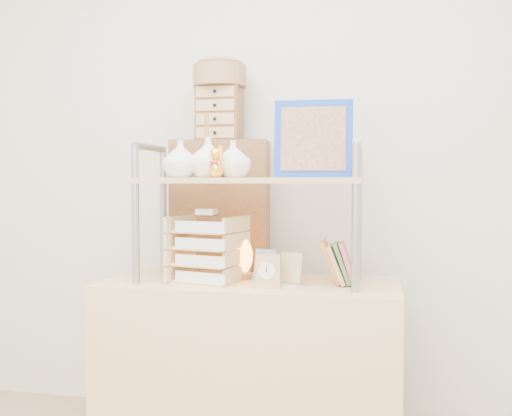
{
  "coord_description": "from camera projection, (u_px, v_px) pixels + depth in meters",
  "views": [
    {
      "loc": [
        0.51,
        -1.05,
        1.15
      ],
      "look_at": [
        0.03,
        1.2,
        1.05
      ],
      "focal_mm": 40.0,
      "sensor_mm": 36.0,
      "label": 1
    }
  ],
  "objects": [
    {
      "name": "woven_basket",
      "position": [
        220.0,
        77.0,
        2.67
      ],
      "size": [
        0.25,
        0.25,
        0.1
      ],
      "primitive_type": "cylinder",
      "color": "brown",
      "rests_on": "drawer_chest"
    },
    {
      "name": "hutch",
      "position": [
        240.0,
        173.0,
        2.32
      ],
      "size": [
        0.9,
        0.34,
        0.74
      ],
      "color": "gray",
      "rests_on": "desk"
    },
    {
      "name": "letter_tray",
      "position": [
        207.0,
        252.0,
        2.33
      ],
      "size": [
        0.29,
        0.28,
        0.3
      ],
      "color": "tan",
      "rests_on": "desk"
    },
    {
      "name": "desk",
      "position": [
        250.0,
        372.0,
        2.34
      ],
      "size": [
        1.2,
        0.5,
        0.75
      ],
      "primitive_type": "cube",
      "color": "tan",
      "rests_on": "ground"
    },
    {
      "name": "postcard_stand",
      "position": [
        277.0,
        275.0,
        2.24
      ],
      "size": [
        0.2,
        0.11,
        0.14
      ],
      "color": "white",
      "rests_on": "desk"
    },
    {
      "name": "drawer_chest",
      "position": [
        220.0,
        114.0,
        2.68
      ],
      "size": [
        0.2,
        0.16,
        0.25
      ],
      "color": "brown",
      "rests_on": "cabinet"
    },
    {
      "name": "salt_lamp",
      "position": [
        240.0,
        257.0,
        2.39
      ],
      "size": [
        0.12,
        0.11,
        0.18
      ],
      "color": "brown",
      "rests_on": "desk"
    },
    {
      "name": "cabinet",
      "position": [
        221.0,
        282.0,
        2.73
      ],
      "size": [
        0.47,
        0.28,
        1.35
      ],
      "primitive_type": "cube",
      "rotation": [
        0.0,
        0.0,
        0.1
      ],
      "color": "brown",
      "rests_on": "ground"
    },
    {
      "name": "desk_clock",
      "position": [
        268.0,
        271.0,
        2.17
      ],
      "size": [
        0.1,
        0.06,
        0.13
      ],
      "color": "tan",
      "rests_on": "desk"
    }
  ]
}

